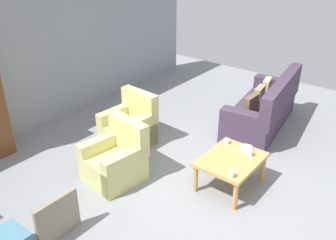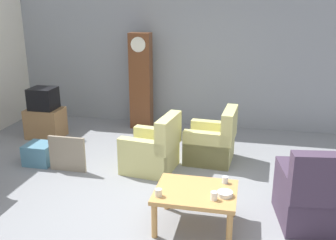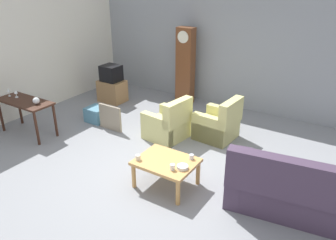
% 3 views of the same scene
% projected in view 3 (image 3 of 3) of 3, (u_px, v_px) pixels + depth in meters
% --- Properties ---
extents(ground_plane, '(10.40, 10.40, 0.00)m').
position_uv_depth(ground_plane, '(160.00, 168.00, 6.11)').
color(ground_plane, gray).
extents(garage_door_wall, '(8.40, 0.16, 3.20)m').
position_uv_depth(garage_door_wall, '(242.00, 45.00, 8.21)').
color(garage_door_wall, gray).
rests_on(garage_door_wall, ground_plane).
extents(pegboard_wall_left, '(0.12, 6.40, 2.88)m').
position_uv_depth(pegboard_wall_left, '(21.00, 56.00, 7.88)').
color(pegboard_wall_left, silver).
rests_on(pegboard_wall_left, ground_plane).
extents(couch_floral, '(2.20, 1.17, 1.04)m').
position_uv_depth(couch_floral, '(302.00, 194.00, 4.83)').
color(couch_floral, '#423347').
rests_on(couch_floral, ground_plane).
extents(armchair_olive_near, '(0.88, 0.86, 0.92)m').
position_uv_depth(armchair_olive_near, '(168.00, 125.00, 7.07)').
color(armchair_olive_near, '#CCC67A').
rests_on(armchair_olive_near, ground_plane).
extents(armchair_olive_far, '(0.84, 0.81, 0.92)m').
position_uv_depth(armchair_olive_far, '(218.00, 125.00, 7.07)').
color(armchair_olive_far, '#C9C377').
rests_on(armchair_olive_far, ground_plane).
extents(coffee_table_wood, '(0.96, 0.76, 0.48)m').
position_uv_depth(coffee_table_wood, '(166.00, 164.00, 5.47)').
color(coffee_table_wood, tan).
rests_on(coffee_table_wood, ground_plane).
extents(console_table_dark, '(1.30, 0.56, 0.77)m').
position_uv_depth(console_table_dark, '(25.00, 105.00, 7.14)').
color(console_table_dark, '#381E14').
rests_on(console_table_dark, ground_plane).
extents(grandfather_clock, '(0.44, 0.30, 1.99)m').
position_uv_depth(grandfather_clock, '(185.00, 66.00, 8.72)').
color(grandfather_clock, brown).
rests_on(grandfather_clock, ground_plane).
extents(tv_stand_cabinet, '(0.68, 0.52, 0.58)m').
position_uv_depth(tv_stand_cabinet, '(112.00, 91.00, 9.08)').
color(tv_stand_cabinet, '#997047').
rests_on(tv_stand_cabinet, ground_plane).
extents(tv_crt, '(0.48, 0.44, 0.42)m').
position_uv_depth(tv_crt, '(111.00, 73.00, 8.88)').
color(tv_crt, black).
rests_on(tv_crt, tv_stand_cabinet).
extents(framed_picture_leaning, '(0.60, 0.05, 0.57)m').
position_uv_depth(framed_picture_leaning, '(110.00, 118.00, 7.47)').
color(framed_picture_leaning, gray).
rests_on(framed_picture_leaning, ground_plane).
extents(storage_box_blue, '(0.45, 0.42, 0.35)m').
position_uv_depth(storage_box_blue, '(97.00, 114.00, 7.93)').
color(storage_box_blue, teal).
rests_on(storage_box_blue, ground_plane).
extents(glass_dome_cloche, '(0.14, 0.14, 0.14)m').
position_uv_depth(glass_dome_cloche, '(36.00, 101.00, 6.89)').
color(glass_dome_cloche, silver).
rests_on(glass_dome_cloche, console_table_dark).
extents(cup_white_porcelain, '(0.08, 0.08, 0.10)m').
position_uv_depth(cup_white_porcelain, '(172.00, 167.00, 5.17)').
color(cup_white_porcelain, white).
rests_on(cup_white_porcelain, coffee_table_wood).
extents(cup_blue_rimmed, '(0.07, 0.07, 0.08)m').
position_uv_depth(cup_blue_rimmed, '(191.00, 157.00, 5.46)').
color(cup_blue_rimmed, silver).
rests_on(cup_blue_rimmed, coffee_table_wood).
extents(cup_cream_tall, '(0.08, 0.08, 0.09)m').
position_uv_depth(cup_cream_tall, '(138.00, 157.00, 5.44)').
color(cup_cream_tall, beige).
rests_on(cup_cream_tall, coffee_table_wood).
extents(bowl_white_stacked, '(0.18, 0.18, 0.05)m').
position_uv_depth(bowl_white_stacked, '(182.00, 167.00, 5.21)').
color(bowl_white_stacked, white).
rests_on(bowl_white_stacked, coffee_table_wood).
extents(wine_glass_tall, '(0.06, 0.06, 0.20)m').
position_uv_depth(wine_glass_tall, '(9.00, 91.00, 7.27)').
color(wine_glass_tall, silver).
rests_on(wine_glass_tall, console_table_dark).
extents(wine_glass_mid, '(0.08, 0.08, 0.17)m').
position_uv_depth(wine_glass_mid, '(16.00, 92.00, 7.21)').
color(wine_glass_mid, silver).
rests_on(wine_glass_mid, console_table_dark).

